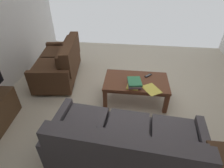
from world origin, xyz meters
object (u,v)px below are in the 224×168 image
object	(u,v)px
tv_remote	(148,76)
book_stack	(134,83)
loveseat_near	(60,63)
sofa_main	(125,146)
coffee_table	(136,83)
loose_magazine	(152,89)

from	to	relation	value
tv_remote	book_stack	bearing A→B (deg)	53.21
loveseat_near	tv_remote	size ratio (longest dim) A/B	10.35
sofa_main	tv_remote	distance (m)	1.54
coffee_table	loose_magazine	bearing A→B (deg)	136.56
book_stack	tv_remote	distance (m)	0.43
loose_magazine	tv_remote	bearing A→B (deg)	64.06
book_stack	loveseat_near	bearing A→B (deg)	-25.64
loveseat_near	loose_magazine	size ratio (longest dim) A/B	4.93
loveseat_near	book_stack	distance (m)	1.77
coffee_table	loose_magazine	distance (m)	0.36
coffee_table	loose_magazine	xyz separation A→B (m)	(-0.26, 0.24, 0.07)
tv_remote	loose_magazine	size ratio (longest dim) A/B	0.48
coffee_table	book_stack	bearing A→B (deg)	77.25
sofa_main	loveseat_near	size ratio (longest dim) A/B	1.30
sofa_main	book_stack	distance (m)	1.17
loose_magazine	loveseat_near	bearing A→B (deg)	124.71
loveseat_near	book_stack	size ratio (longest dim) A/B	4.89
coffee_table	tv_remote	size ratio (longest dim) A/B	7.82
loveseat_near	coffee_table	xyz separation A→B (m)	(-1.63, 0.59, 0.02)
sofa_main	coffee_table	xyz separation A→B (m)	(-0.12, -1.33, 0.02)
sofa_main	loveseat_near	distance (m)	2.44
book_stack	tv_remote	world-z (taller)	book_stack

